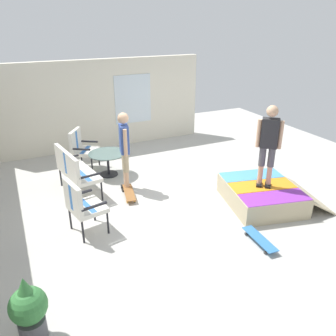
{
  "coord_description": "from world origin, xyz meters",
  "views": [
    {
      "loc": [
        -5.84,
        2.96,
        3.54
      ],
      "look_at": [
        0.04,
        0.19,
        0.7
      ],
      "focal_mm": 36.95,
      "sensor_mm": 36.0,
      "label": 1
    }
  ],
  "objects": [
    {
      "name": "ground_plane",
      "position": [
        0.0,
        0.0,
        -0.05
      ],
      "size": [
        12.0,
        12.0,
        0.1
      ],
      "primitive_type": "cube",
      "color": "beige"
    },
    {
      "name": "house_facade",
      "position": [
        3.8,
        0.49,
        1.26
      ],
      "size": [
        0.23,
        6.0,
        2.51
      ],
      "color": "silver",
      "rests_on": "ground_plane"
    },
    {
      "name": "skate_ramp",
      "position": [
        -1.0,
        -1.46,
        0.21
      ],
      "size": [
        1.92,
        2.19,
        0.43
      ],
      "color": "tan",
      "rests_on": "ground_plane"
    },
    {
      "name": "patio_bench",
      "position": [
        1.05,
        1.92,
        0.62
      ],
      "size": [
        1.32,
        0.75,
        1.02
      ],
      "color": "black",
      "rests_on": "ground_plane"
    },
    {
      "name": "patio_chair_near_house",
      "position": [
        2.37,
        1.48,
        0.61
      ],
      "size": [
        0.82,
        0.8,
        1.02
      ],
      "color": "black",
      "rests_on": "ground_plane"
    },
    {
      "name": "patio_chair_by_wall",
      "position": [
        -0.5,
        2.1,
        0.61
      ],
      "size": [
        0.72,
        0.67,
        1.02
      ],
      "color": "black",
      "rests_on": "ground_plane"
    },
    {
      "name": "patio_table",
      "position": [
        1.74,
        0.99,
        0.4
      ],
      "size": [
        0.9,
        0.9,
        0.57
      ],
      "color": "black",
      "rests_on": "ground_plane"
    },
    {
      "name": "person_watching",
      "position": [
        0.83,
        0.84,
        1.03
      ],
      "size": [
        0.47,
        0.29,
        1.75
      ],
      "color": "black",
      "rests_on": "ground_plane"
    },
    {
      "name": "person_skater",
      "position": [
        -1.03,
        -1.43,
        1.38
      ],
      "size": [
        0.36,
        0.38,
        1.64
      ],
      "color": "black",
      "rests_on": "skate_ramp"
    },
    {
      "name": "skateboard_by_bench",
      "position": [
        0.47,
        0.91,
        0.08
      ],
      "size": [
        0.82,
        0.36,
        0.1
      ],
      "color": "brown",
      "rests_on": "ground_plane"
    },
    {
      "name": "skateboard_spare",
      "position": [
        -2.09,
        -0.53,
        0.08
      ],
      "size": [
        0.81,
        0.26,
        0.1
      ],
      "color": "#3372B2",
      "rests_on": "ground_plane"
    },
    {
      "name": "potted_plant",
      "position": [
        -2.46,
        3.14,
        0.47
      ],
      "size": [
        0.44,
        0.44,
        0.92
      ],
      "color": "#515156",
      "rests_on": "ground_plane"
    }
  ]
}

